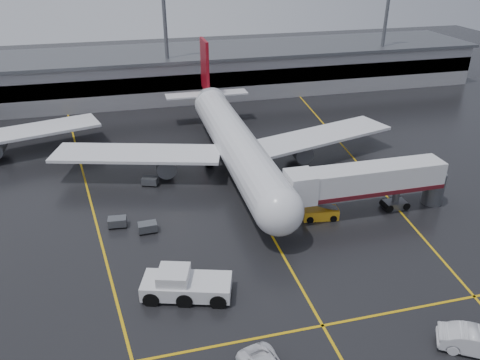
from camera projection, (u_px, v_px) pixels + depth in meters
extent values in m
plane|color=black|center=(252.00, 200.00, 58.49)|extent=(220.00, 220.00, 0.00)
cube|color=gold|center=(252.00, 200.00, 58.48)|extent=(0.25, 90.00, 0.02)
cube|color=gold|center=(323.00, 326.00, 39.46)|extent=(60.00, 0.25, 0.02)
cube|color=gold|center=(86.00, 182.00, 62.74)|extent=(9.99, 69.35, 0.02)
cube|color=gold|center=(350.00, 154.00, 71.08)|extent=(7.57, 69.64, 0.02)
cube|color=gray|center=(190.00, 73.00, 98.18)|extent=(120.00, 18.00, 8.00)
cube|color=black|center=(197.00, 82.00, 90.34)|extent=(120.00, 0.40, 3.00)
cube|color=#595B60|center=(189.00, 52.00, 96.23)|extent=(122.00, 19.00, 0.60)
cylinder|color=#595B60|center=(166.00, 37.00, 88.05)|extent=(0.70, 0.70, 25.00)
cylinder|color=#595B60|center=(385.00, 27.00, 97.93)|extent=(0.70, 0.70, 25.00)
cylinder|color=silver|center=(236.00, 144.00, 63.51)|extent=(5.20, 36.00, 5.20)
sphere|color=silver|center=(279.00, 211.00, 47.94)|extent=(5.20, 5.20, 5.20)
cone|color=silver|center=(207.00, 95.00, 81.39)|extent=(4.94, 8.00, 4.94)
cube|color=maroon|center=(205.00, 65.00, 80.04)|extent=(0.50, 5.50, 8.50)
cube|color=silver|center=(207.00, 94.00, 81.30)|extent=(14.00, 3.00, 0.25)
cube|color=silver|center=(137.00, 154.00, 62.74)|extent=(22.80, 11.83, 0.40)
cube|color=silver|center=(320.00, 136.00, 68.45)|extent=(22.80, 11.83, 0.40)
cylinder|color=#595B60|center=(165.00, 163.00, 63.28)|extent=(2.60, 4.50, 2.60)
cylinder|color=#595B60|center=(299.00, 150.00, 67.45)|extent=(2.60, 4.50, 2.60)
cylinder|color=#595B60|center=(269.00, 222.00, 51.98)|extent=(0.56, 0.56, 2.00)
cylinder|color=#595B60|center=(209.00, 159.00, 66.84)|extent=(0.56, 0.56, 2.00)
cylinder|color=#595B60|center=(253.00, 155.00, 68.25)|extent=(0.56, 0.56, 2.00)
cylinder|color=black|center=(269.00, 227.00, 52.23)|extent=(0.40, 1.10, 1.10)
cylinder|color=black|center=(209.00, 162.00, 67.04)|extent=(1.00, 1.40, 1.40)
cylinder|color=black|center=(253.00, 158.00, 68.45)|extent=(1.00, 1.40, 1.40)
cube|color=silver|center=(21.00, 132.00, 69.60)|extent=(22.80, 11.83, 0.40)
cube|color=silver|center=(368.00, 179.00, 53.95)|extent=(18.00, 3.20, 3.00)
cube|color=#4F1017|center=(367.00, 189.00, 54.54)|extent=(18.00, 3.30, 0.50)
cube|color=silver|center=(300.00, 187.00, 52.15)|extent=(3.00, 3.40, 3.30)
cylinder|color=#595B60|center=(396.00, 197.00, 56.14)|extent=(0.80, 0.80, 3.00)
cube|color=#595B60|center=(395.00, 204.00, 56.61)|extent=(2.60, 1.60, 0.90)
cylinder|color=#595B60|center=(434.00, 188.00, 57.01)|extent=(2.40, 2.40, 4.00)
cylinder|color=black|center=(386.00, 206.00, 56.37)|extent=(0.90, 1.80, 0.90)
cylinder|color=black|center=(403.00, 203.00, 56.85)|extent=(0.90, 1.80, 0.90)
cube|color=silver|center=(187.00, 286.00, 42.41)|extent=(8.47, 5.34, 1.35)
cube|color=silver|center=(174.00, 276.00, 41.95)|extent=(3.38, 3.38, 1.13)
cube|color=black|center=(174.00, 276.00, 41.95)|extent=(3.04, 3.04, 1.01)
cylinder|color=black|center=(155.00, 289.00, 42.72)|extent=(2.40, 3.66, 1.46)
cylinder|color=black|center=(187.00, 290.00, 42.59)|extent=(2.40, 3.66, 1.46)
cylinder|color=black|center=(220.00, 291.00, 42.46)|extent=(2.40, 3.66, 1.46)
cube|color=gold|center=(320.00, 213.00, 54.43)|extent=(4.25, 2.25, 1.24)
cube|color=#595B60|center=(321.00, 204.00, 53.90)|extent=(4.01, 1.57, 1.41)
cylinder|color=black|center=(308.00, 216.00, 54.43)|extent=(1.06, 2.01, 0.79)
cylinder|color=black|center=(331.00, 215.00, 54.68)|extent=(1.06, 2.01, 0.79)
imported|color=silver|center=(478.00, 342.00, 36.58)|extent=(6.12, 4.81, 1.95)
cube|color=#595B60|center=(148.00, 227.00, 51.84)|extent=(2.05, 1.38, 0.90)
cylinder|color=black|center=(141.00, 234.00, 51.42)|extent=(0.40, 0.20, 0.40)
cylinder|color=black|center=(156.00, 232.00, 51.83)|extent=(0.40, 0.20, 0.40)
cylinder|color=black|center=(140.00, 229.00, 52.28)|extent=(0.40, 0.20, 0.40)
cylinder|color=black|center=(155.00, 227.00, 52.68)|extent=(0.40, 0.20, 0.40)
cube|color=#595B60|center=(117.00, 222.00, 52.81)|extent=(2.10, 1.46, 0.90)
cylinder|color=black|center=(110.00, 228.00, 52.47)|extent=(0.40, 0.20, 0.40)
cylinder|color=black|center=(125.00, 227.00, 52.70)|extent=(0.40, 0.20, 0.40)
cylinder|color=black|center=(111.00, 223.00, 53.35)|extent=(0.40, 0.20, 0.40)
cylinder|color=black|center=(125.00, 222.00, 53.58)|extent=(0.40, 0.20, 0.40)
cube|color=#595B60|center=(150.00, 181.00, 61.76)|extent=(2.34, 1.94, 0.90)
cylinder|color=black|center=(143.00, 185.00, 61.62)|extent=(0.40, 0.20, 0.40)
cylinder|color=black|center=(155.00, 186.00, 61.44)|extent=(0.40, 0.20, 0.40)
cylinder|color=black|center=(146.00, 182.00, 62.50)|extent=(0.40, 0.20, 0.40)
cylinder|color=black|center=(157.00, 182.00, 62.32)|extent=(0.40, 0.20, 0.40)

